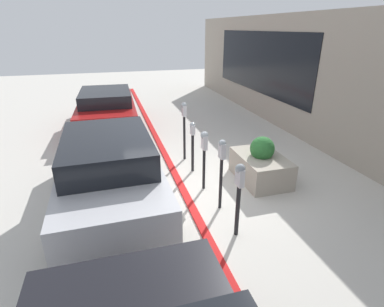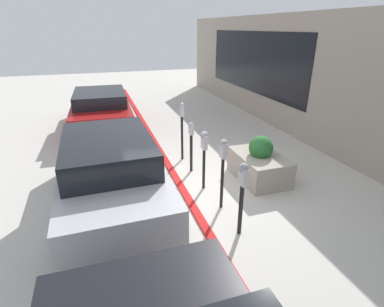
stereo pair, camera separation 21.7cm
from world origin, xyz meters
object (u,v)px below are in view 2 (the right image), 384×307
object	(u,v)px
parking_meter_farthest	(182,121)
planter_box	(259,164)
parking_meter_second	(223,161)
parking_meter_nearest	(242,186)
parking_meter_fourth	(191,139)
parked_car_middle	(110,170)
parked_car_rear	(101,108)
parking_meter_middle	(204,147)

from	to	relation	value
parking_meter_farthest	planter_box	distance (m)	2.30
parking_meter_second	parking_meter_nearest	bearing A→B (deg)	178.52
planter_box	parking_meter_fourth	bearing A→B (deg)	57.87
planter_box	parked_car_middle	bearing A→B (deg)	92.91
parked_car_rear	parking_meter_middle	bearing A→B (deg)	-158.19
parking_meter_nearest	parked_car_middle	size ratio (longest dim) A/B	0.30
parking_meter_second	parked_car_rear	xyz separation A→B (m)	(6.17, 2.02, -0.30)
parked_car_middle	parked_car_rear	xyz separation A→B (m)	(5.46, -0.04, -0.09)
parking_meter_middle	planter_box	xyz separation A→B (m)	(0.04, -1.41, -0.60)
parking_meter_nearest	planter_box	distance (m)	2.28
parked_car_rear	planter_box	bearing A→B (deg)	-145.81
parking_meter_farthest	planter_box	xyz separation A→B (m)	(-1.67, -1.41, -0.71)
parking_meter_middle	parked_car_middle	xyz separation A→B (m)	(-0.13, 1.98, -0.19)
parking_meter_farthest	parking_meter_middle	bearing A→B (deg)	-179.98
parking_meter_nearest	planter_box	xyz separation A→B (m)	(1.74, -1.36, -0.56)
parking_meter_second	parking_meter_middle	bearing A→B (deg)	4.98
parking_meter_second	parking_meter_middle	size ratio (longest dim) A/B	1.08
parking_meter_farthest	parked_car_middle	world-z (taller)	parking_meter_farthest
parking_meter_nearest	parking_meter_farthest	size ratio (longest dim) A/B	0.86
parking_meter_second	parking_meter_middle	xyz separation A→B (m)	(0.84, 0.07, -0.03)
parking_meter_middle	parked_car_rear	bearing A→B (deg)	20.05
parking_meter_nearest	parking_meter_farthest	distance (m)	3.42
parking_meter_nearest	parked_car_rear	bearing A→B (deg)	15.85
parked_car_middle	parking_meter_middle	bearing A→B (deg)	-87.21
parking_meter_fourth	parked_car_middle	xyz separation A→B (m)	(-1.06, 1.99, -0.04)
parking_meter_nearest	parked_car_middle	distance (m)	2.57
parking_meter_second	parked_car_rear	distance (m)	6.50
parking_meter_fourth	planter_box	xyz separation A→B (m)	(-0.88, -1.41, -0.46)
parking_meter_nearest	parking_meter_second	world-z (taller)	parking_meter_second
parking_meter_fourth	parking_meter_farthest	distance (m)	0.82
parked_car_rear	parking_meter_second	bearing A→B (deg)	-160.12
planter_box	parked_car_rear	distance (m)	6.27
parking_meter_fourth	parking_meter_nearest	bearing A→B (deg)	-179.02
parking_meter_farthest	parked_car_rear	bearing A→B (deg)	28.26
parked_car_middle	planter_box	bearing A→B (deg)	-88.10
parking_meter_farthest	parked_car_middle	size ratio (longest dim) A/B	0.35
parking_meter_middle	planter_box	world-z (taller)	parking_meter_middle
parking_meter_nearest	parking_meter_middle	xyz separation A→B (m)	(1.70, 0.05, 0.04)
parked_car_rear	parked_car_middle	bearing A→B (deg)	-178.61
parking_meter_nearest	parking_meter_middle	world-z (taller)	parking_meter_nearest
parking_meter_nearest	parking_meter_middle	bearing A→B (deg)	1.71
planter_box	parked_car_middle	world-z (taller)	parked_car_middle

